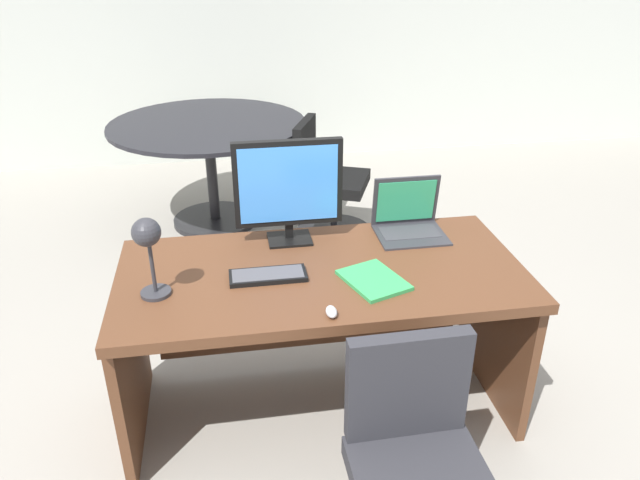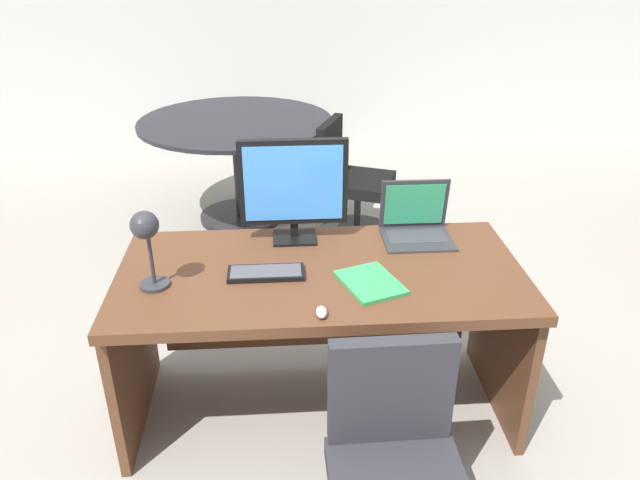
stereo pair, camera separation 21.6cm
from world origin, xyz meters
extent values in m
plane|color=gray|center=(0.00, 1.50, 0.00)|extent=(12.00, 12.00, 0.00)
cube|color=silver|center=(0.00, 3.72, 1.40)|extent=(10.00, 0.10, 2.80)
cube|color=#56331E|center=(0.00, 0.00, 0.73)|extent=(1.72, 0.84, 0.05)
cube|color=#56331E|center=(-0.84, 0.00, 0.36)|extent=(0.04, 0.74, 0.71)
cube|color=#56331E|center=(0.84, 0.00, 0.36)|extent=(0.04, 0.74, 0.71)
cube|color=#56331E|center=(0.00, 0.31, 0.39)|extent=(1.52, 0.02, 0.50)
cube|color=black|center=(-0.10, 0.30, 0.76)|extent=(0.20, 0.16, 0.01)
cube|color=black|center=(-0.10, 0.31, 0.81)|extent=(0.04, 0.02, 0.07)
cube|color=black|center=(-0.10, 0.30, 1.04)|extent=(0.49, 0.04, 0.40)
cube|color=#3F8CEA|center=(-0.10, 0.28, 1.04)|extent=(0.44, 0.00, 0.35)
cube|color=#2D2D33|center=(0.47, 0.25, 0.76)|extent=(0.32, 0.26, 0.01)
cube|color=#38383D|center=(0.47, 0.27, 0.77)|extent=(0.27, 0.14, 0.00)
cube|color=#2D2D33|center=(0.47, 0.36, 0.89)|extent=(0.32, 0.04, 0.25)
cube|color=#2D9966|center=(0.47, 0.35, 0.89)|extent=(0.28, 0.03, 0.21)
cube|color=black|center=(-0.23, -0.03, 0.77)|extent=(0.32, 0.13, 0.02)
cube|color=#47474C|center=(-0.23, -0.03, 0.78)|extent=(0.29, 0.11, 0.00)
ellipsoid|color=#B7BABF|center=(-0.02, -0.35, 0.77)|extent=(0.04, 0.07, 0.03)
cylinder|color=#2D2D33|center=(-0.68, -0.09, 0.77)|extent=(0.12, 0.12, 0.01)
cylinder|color=#2D2D33|center=(-0.68, -0.09, 0.89)|extent=(0.02, 0.02, 0.23)
sphere|color=#2D2D33|center=(-0.68, -0.12, 1.05)|extent=(0.11, 0.11, 0.11)
cube|color=green|center=(0.19, -0.14, 0.77)|extent=(0.29, 0.33, 0.02)
cube|color=#2D2D33|center=(0.20, -0.63, 0.63)|extent=(0.44, 0.07, 0.42)
cylinder|color=black|center=(-0.48, 2.19, 0.02)|extent=(0.65, 0.65, 0.04)
cylinder|color=black|center=(-0.48, 2.19, 0.41)|extent=(0.08, 0.08, 0.73)
cylinder|color=black|center=(-0.48, 2.19, 0.79)|extent=(1.44, 1.44, 0.03)
cylinder|color=black|center=(0.40, 1.83, 0.02)|extent=(0.56, 0.56, 0.04)
cylinder|color=black|center=(0.40, 1.83, 0.21)|extent=(0.05, 0.05, 0.34)
cube|color=black|center=(0.40, 1.83, 0.42)|extent=(0.60, 0.60, 0.08)
cube|color=black|center=(0.20, 1.92, 0.66)|extent=(0.22, 0.43, 0.40)
camera|label=1|loc=(-0.37, -2.21, 2.04)|focal=34.11mm
camera|label=2|loc=(-0.16, -2.24, 2.04)|focal=34.11mm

